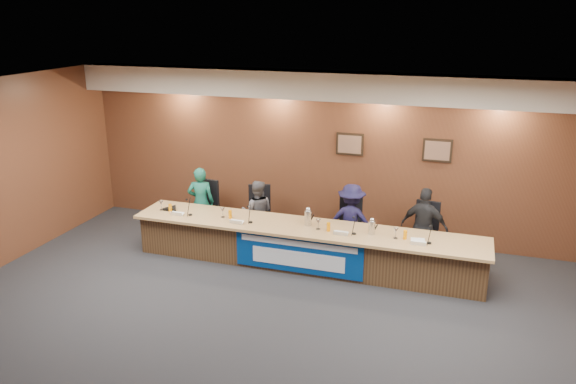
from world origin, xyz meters
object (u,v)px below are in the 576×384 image
panelist_d (424,227)px  carafe_right (372,228)px  dais_body (305,247)px  panelist_c (351,220)px  office_chair_c (352,228)px  office_chair_a (204,211)px  banner (298,255)px  panelist_b (257,212)px  speakerphone (171,209)px  panelist_a (201,202)px  office_chair_d (424,237)px  carafe_mid (308,218)px  office_chair_b (259,218)px

panelist_d → carafe_right: bearing=53.1°
dais_body → panelist_c: 0.99m
panelist_d → office_chair_c: panelist_d is taller
office_chair_a → carafe_right: 3.57m
banner → panelist_b: panelist_b is taller
dais_body → office_chair_c: (0.66, 0.77, 0.13)m
panelist_c → speakerphone: (-3.22, -0.70, 0.10)m
dais_body → panelist_a: size_ratio=4.30×
panelist_a → carafe_right: 3.53m
office_chair_d → dais_body: bearing=-152.4°
panelist_b → carafe_mid: (1.18, -0.65, 0.26)m
banner → speakerphone: size_ratio=6.88×
panelist_b → speakerphone: (-1.42, -0.70, 0.15)m
office_chair_c → office_chair_d: size_ratio=1.00×
speakerphone → dais_body: bearing=0.7°
panelist_b → office_chair_d: (3.07, 0.10, -0.14)m
panelist_b → office_chair_b: (0.00, 0.10, -0.14)m
panelist_c → banner: bearing=59.4°
banner → office_chair_d: banner is taller
panelist_b → office_chair_a: 1.18m
panelist_c → office_chair_a: size_ratio=2.80×
dais_body → office_chair_c: bearing=49.4°
panelist_c → office_chair_b: bearing=-2.5°
dais_body → panelist_a: panelist_a is taller
office_chair_c → carafe_mid: (-0.61, -0.75, 0.40)m
office_chair_b → carafe_mid: bearing=-50.5°
speakerphone → panelist_d: bearing=8.8°
banner → carafe_mid: carafe_mid is taller
office_chair_b → carafe_right: (2.28, -0.81, 0.38)m
panelist_c → office_chair_d: size_ratio=2.80×
office_chair_c → speakerphone: (-3.22, -0.80, 0.30)m
banner → carafe_mid: (0.04, 0.43, 0.50)m
panelist_a → office_chair_a: bearing=-107.8°
panelist_d → office_chair_d: bearing=-78.9°
office_chair_c → office_chair_d: (1.28, 0.00, 0.00)m
panelist_a → office_chair_d: 4.25m
dais_body → panelist_d: (1.93, 0.67, 0.35)m
carafe_mid → panelist_b: bearing=151.1°
office_chair_b → panelist_a: bearing=166.9°
panelist_a → office_chair_c: (2.97, 0.10, -0.22)m
panelist_a → panelist_d: size_ratio=1.00×
panelist_b → speakerphone: panelist_b is taller
dais_body → panelist_b: bearing=149.6°
panelist_a → speakerphone: 0.75m
office_chair_a → panelist_c: bearing=7.2°
panelist_d → office_chair_d: size_ratio=2.92×
panelist_d → office_chair_c: size_ratio=2.92×
office_chair_a → speakerphone: speakerphone is taller
banner → office_chair_b: (-1.14, 1.18, 0.10)m
panelist_a → carafe_right: size_ratio=6.20×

